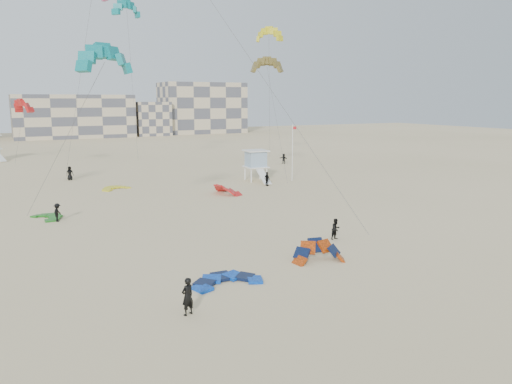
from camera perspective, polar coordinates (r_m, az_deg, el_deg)
name	(u,v)px	position (r m, az deg, el deg)	size (l,w,h in m)	color
ground	(224,312)	(25.71, -3.68, -13.49)	(320.00, 320.00, 0.00)	beige
kite_ground_blue	(227,283)	(29.36, -3.39, -10.36)	(3.74, 3.91, 0.52)	blue
kite_ground_orange	(319,261)	(33.38, 7.17, -7.83)	(3.37, 2.71, 2.12)	#F64A0E
kite_ground_green	(47,218)	(48.51, -22.76, -2.80)	(3.04, 3.21, 0.47)	#157B1E
kite_ground_red_far	(227,194)	(56.53, -3.30, -0.21)	(3.79, 3.58, 1.80)	red
kite_ground_yellow	(116,189)	(61.73, -15.75, 0.32)	(3.19, 3.34, 0.49)	#F2FF2C
kitesurfer_main	(188,296)	(25.18, -7.83, -11.74)	(0.70, 0.46, 1.91)	black
kitesurfer_b	(336,229)	(38.39, 9.11, -4.20)	(0.79, 0.61, 1.62)	black
kitesurfer_c	(57,212)	(46.73, -21.74, -2.19)	(1.04, 0.60, 1.62)	black
kitesurfer_d	(267,179)	(61.55, 1.27, 1.50)	(1.02, 0.43, 1.75)	black
kitesurfer_e	(70,173)	(70.58, -20.51, 2.03)	(0.90, 0.58, 1.83)	black
kitesurfer_f	(284,159)	(83.70, 3.18, 3.83)	(1.53, 0.49, 1.65)	black
kite_fly_teal_a	(105,62)	(38.28, -16.88, 14.07)	(8.09, 9.54, 13.64)	#16847B
kite_fly_olive	(267,66)	(63.36, 1.25, 14.16)	(5.13, 9.26, 15.18)	brown
kite_fly_yellow	(269,36)	(77.05, 1.48, 17.41)	(6.88, 9.83, 20.03)	#F2FF2C
kite_fly_teal_b	(127,10)	(78.10, -14.57, 19.48)	(5.32, 6.10, 23.35)	#16847B
kite_fly_red	(23,107)	(80.17, -25.06, 8.78)	(5.06, 4.99, 10.05)	red
lifeguard_tower_near	(256,166)	(65.41, -0.01, 3.04)	(3.07, 5.64, 4.05)	white
flagpole	(293,151)	(65.35, 4.20, 4.66)	(0.60, 0.09, 7.38)	white
condo_mid	(73,116)	(152.88, -20.15, 8.14)	(32.00, 16.00, 12.00)	#C8B593
condo_east	(202,108)	(164.66, -6.18, 9.52)	(26.00, 14.00, 16.00)	#C8B593
condo_fill_right	(151,119)	(155.28, -11.89, 8.20)	(10.00, 10.00, 10.00)	#C8B593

